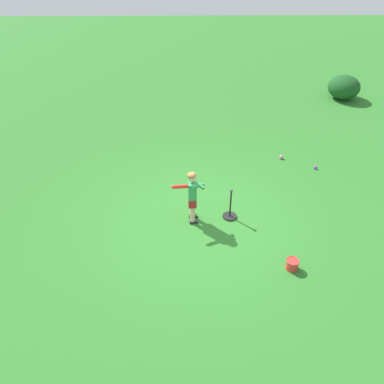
# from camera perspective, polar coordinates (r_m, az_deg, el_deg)

# --- Properties ---
(ground_plane) EXTENTS (40.00, 40.00, 0.00)m
(ground_plane) POSITION_cam_1_polar(r_m,az_deg,el_deg) (7.48, 0.96, -4.10)
(ground_plane) COLOR #2D7528
(child_batter) EXTENTS (0.61, 0.33, 1.08)m
(child_batter) POSITION_cam_1_polar(r_m,az_deg,el_deg) (7.07, 0.02, -0.09)
(child_batter) COLOR #232328
(child_batter) RESTS_ON ground
(play_ball_behind_batter) EXTENTS (0.08, 0.08, 0.08)m
(play_ball_behind_batter) POSITION_cam_1_polar(r_m,az_deg,el_deg) (9.44, 17.84, 3.51)
(play_ball_behind_batter) COLOR purple
(play_ball_behind_batter) RESTS_ON ground
(play_ball_by_bucket) EXTENTS (0.09, 0.09, 0.09)m
(play_ball_by_bucket) POSITION_cam_1_polar(r_m,az_deg,el_deg) (9.63, 13.10, 5.08)
(play_ball_by_bucket) COLOR pink
(play_ball_by_bucket) RESTS_ON ground
(batting_tee) EXTENTS (0.28, 0.28, 0.62)m
(batting_tee) POSITION_cam_1_polar(r_m,az_deg,el_deg) (7.51, 5.64, -3.07)
(batting_tee) COLOR black
(batting_tee) RESTS_ON ground
(toy_bucket) EXTENTS (0.22, 0.22, 0.19)m
(toy_bucket) POSITION_cam_1_polar(r_m,az_deg,el_deg) (6.66, 14.65, -10.33)
(toy_bucket) COLOR red
(toy_bucket) RESTS_ON ground
(shrub_left_background) EXTENTS (1.00, 1.06, 0.75)m
(shrub_left_background) POSITION_cam_1_polar(r_m,az_deg,el_deg) (13.75, 21.62, 14.27)
(shrub_left_background) COLOR #194C1E
(shrub_left_background) RESTS_ON ground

